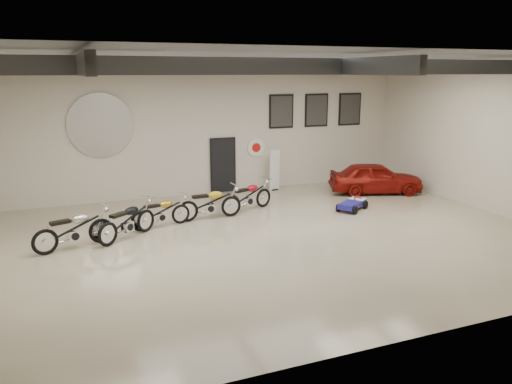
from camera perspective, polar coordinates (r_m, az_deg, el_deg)
name	(u,v)px	position (r m, az deg, el deg)	size (l,w,h in m)	color
floor	(272,238)	(14.35, 1.79, -5.32)	(16.00, 12.00, 0.01)	tan
ceiling	(273,58)	(13.58, 1.95, 15.06)	(16.00, 12.00, 0.01)	gray
back_wall	(210,129)	(19.34, -5.33, 7.15)	(16.00, 0.02, 5.00)	beige
right_wall	(492,138)	(18.45, 25.39, 5.59)	(0.02, 12.00, 5.00)	beige
ceiling_beams	(273,68)	(13.58, 1.94, 14.01)	(15.80, 11.80, 0.32)	#505256
door	(223,166)	(19.66, -3.80, 3.01)	(0.92, 0.08, 2.10)	black
logo_plaque	(101,126)	(18.53, -17.34, 7.25)	(2.30, 0.06, 1.16)	silver
poster_left	(281,111)	(20.30, 2.91, 9.19)	(1.05, 0.08, 1.35)	black
poster_mid	(316,110)	(21.02, 6.93, 9.26)	(1.05, 0.08, 1.35)	black
poster_right	(350,109)	(21.83, 10.66, 9.29)	(1.05, 0.08, 1.35)	black
oil_sign	(256,147)	(20.02, 0.00, 5.12)	(0.72, 0.10, 0.72)	white
banner_stand	(275,169)	(19.99, 2.14, 2.62)	(0.46, 0.18, 1.70)	white
motorcycle_silver	(73,229)	(14.25, -20.16, -3.96)	(2.15, 0.67, 1.12)	silver
motorcycle_black	(127,220)	(14.63, -14.52, -3.14)	(2.10, 0.65, 1.09)	silver
motorcycle_gold	(161,212)	(15.48, -10.83, -2.22)	(1.91, 0.59, 0.99)	silver
motorcycle_yellow	(210,203)	(16.12, -5.31, -1.21)	(2.10, 0.65, 1.09)	silver
motorcycle_red	(248,196)	(16.99, -0.90, -0.42)	(2.06, 0.64, 1.07)	silver
go_kart	(354,201)	(17.59, 11.14, -1.05)	(1.56, 0.70, 0.56)	navy
vintage_car	(376,178)	(20.08, 13.53, 1.60)	(3.57, 1.44, 1.22)	maroon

